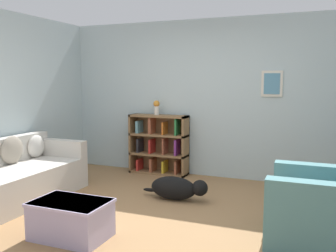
{
  "coord_description": "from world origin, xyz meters",
  "views": [
    {
      "loc": [
        1.7,
        -3.77,
        1.6
      ],
      "look_at": [
        0.0,
        0.4,
        1.05
      ],
      "focal_mm": 40.0,
      "sensor_mm": 36.0,
      "label": 1
    }
  ],
  "objects_px": {
    "couch": "(11,179)",
    "vase": "(157,107)",
    "recliner_chair": "(331,207)",
    "coffee_table": "(71,218)",
    "dog": "(177,188)",
    "bookshelf": "(159,145)"
  },
  "relations": [
    {
      "from": "recliner_chair",
      "to": "dog",
      "type": "relative_size",
      "value": 1.11
    },
    {
      "from": "couch",
      "to": "coffee_table",
      "type": "bearing_deg",
      "value": -24.55
    },
    {
      "from": "recliner_chair",
      "to": "vase",
      "type": "xyz_separation_m",
      "value": [
        -2.72,
        1.9,
        0.8
      ]
    },
    {
      "from": "dog",
      "to": "vase",
      "type": "xyz_separation_m",
      "value": [
        -0.84,
        1.24,
        0.99
      ]
    },
    {
      "from": "dog",
      "to": "recliner_chair",
      "type": "bearing_deg",
      "value": -19.36
    },
    {
      "from": "couch",
      "to": "dog",
      "type": "bearing_deg",
      "value": 24.01
    },
    {
      "from": "bookshelf",
      "to": "vase",
      "type": "xyz_separation_m",
      "value": [
        -0.03,
        -0.02,
        0.65
      ]
    },
    {
      "from": "couch",
      "to": "coffee_table",
      "type": "distance_m",
      "value": 1.58
    },
    {
      "from": "bookshelf",
      "to": "dog",
      "type": "xyz_separation_m",
      "value": [
        0.81,
        -1.26,
        -0.34
      ]
    },
    {
      "from": "vase",
      "to": "recliner_chair",
      "type": "bearing_deg",
      "value": -34.86
    },
    {
      "from": "recliner_chair",
      "to": "vase",
      "type": "relative_size",
      "value": 4.26
    },
    {
      "from": "coffee_table",
      "to": "recliner_chair",
      "type": "bearing_deg",
      "value": 19.97
    },
    {
      "from": "recliner_chair",
      "to": "vase",
      "type": "bearing_deg",
      "value": 145.14
    },
    {
      "from": "couch",
      "to": "recliner_chair",
      "type": "xyz_separation_m",
      "value": [
        3.88,
        0.23,
        0.04
      ]
    },
    {
      "from": "couch",
      "to": "bookshelf",
      "type": "xyz_separation_m",
      "value": [
        1.19,
        2.15,
        0.19
      ]
    },
    {
      "from": "recliner_chair",
      "to": "coffee_table",
      "type": "height_order",
      "value": "recliner_chair"
    },
    {
      "from": "couch",
      "to": "recliner_chair",
      "type": "height_order",
      "value": "recliner_chair"
    },
    {
      "from": "dog",
      "to": "vase",
      "type": "bearing_deg",
      "value": 124.28
    },
    {
      "from": "bookshelf",
      "to": "recliner_chair",
      "type": "relative_size",
      "value": 0.97
    },
    {
      "from": "recliner_chair",
      "to": "dog",
      "type": "height_order",
      "value": "recliner_chair"
    },
    {
      "from": "dog",
      "to": "coffee_table",
      "type": "bearing_deg",
      "value": -110.04
    },
    {
      "from": "couch",
      "to": "vase",
      "type": "relative_size",
      "value": 8.29
    }
  ]
}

